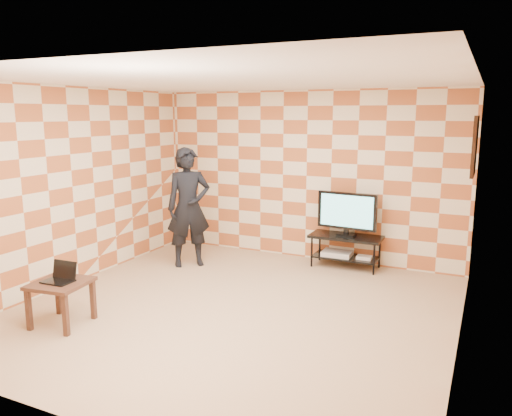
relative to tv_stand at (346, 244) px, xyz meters
The scene contains 14 objects.
floor 2.39m from the tv_stand, 108.40° to the right, with size 5.00×5.00×0.00m, color tan.
wall_back 1.26m from the tv_stand, 161.12° to the left, with size 5.00×0.02×2.70m, color beige.
wall_front 4.90m from the tv_stand, 98.95° to the right, with size 5.00×0.02×2.70m, color beige.
wall_left 4.07m from the tv_stand, 145.34° to the right, with size 0.02×5.00×2.70m, color beige.
wall_right 3.01m from the tv_stand, 52.01° to the right, with size 0.02×5.00×2.70m, color beige.
ceiling 3.32m from the tv_stand, 108.40° to the right, with size 5.00×5.00×0.02m, color white.
wall_art 2.44m from the tv_stand, 21.95° to the right, with size 0.04×0.72×0.72m.
tv_stand is the anchor object (origin of this frame).
tv 0.50m from the tv_stand, 85.49° to the right, with size 0.92×0.19×0.67m.
dvd_player 0.20m from the tv_stand, 168.82° to the right, with size 0.44×0.32×0.07m, color silver.
game_console 0.34m from the tv_stand, ahead, with size 0.22×0.16×0.05m, color silver.
side_table 4.14m from the tv_stand, 123.78° to the right, with size 0.64×0.64×0.50m.
laptop 4.13m from the tv_stand, 124.05° to the right, with size 0.33×0.27×0.21m.
person 2.48m from the tv_stand, 157.50° to the right, with size 0.67×0.44×1.83m, color black.
Camera 1 is at (2.66, -5.04, 2.33)m, focal length 35.00 mm.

